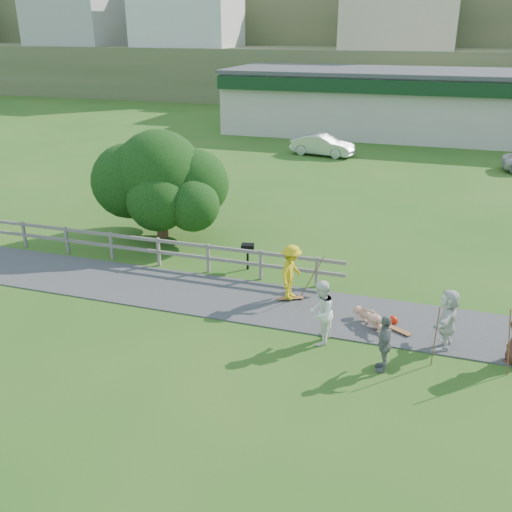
# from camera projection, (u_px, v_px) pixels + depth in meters

# --- Properties ---
(ground) EXTENTS (260.00, 260.00, 0.00)m
(ground) POSITION_uv_depth(u_px,v_px,m) (228.00, 322.00, 17.34)
(ground) COLOR #255618
(ground) RESTS_ON ground
(path) EXTENTS (34.00, 3.00, 0.04)m
(path) POSITION_uv_depth(u_px,v_px,m) (244.00, 300.00, 18.65)
(path) COLOR #323234
(path) RESTS_ON ground
(fence) EXTENTS (15.05, 0.10, 1.10)m
(fence) POSITION_uv_depth(u_px,v_px,m) (143.00, 246.00, 21.30)
(fence) COLOR slate
(fence) RESTS_ON ground
(strip_mall) EXTENTS (32.50, 10.75, 5.10)m
(strip_mall) POSITION_uv_depth(u_px,v_px,m) (427.00, 103.00, 46.00)
(strip_mall) COLOR #B8AFA1
(strip_mall) RESTS_ON ground
(skater_rider) EXTENTS (0.83, 1.26, 1.83)m
(skater_rider) POSITION_uv_depth(u_px,v_px,m) (291.00, 275.00, 18.34)
(skater_rider) COLOR gold
(skater_rider) RESTS_ON ground
(skater_fallen) EXTENTS (1.33, 1.34, 0.55)m
(skater_fallen) POSITION_uv_depth(u_px,v_px,m) (372.00, 319.00, 16.93)
(skater_fallen) COLOR tan
(skater_fallen) RESTS_ON ground
(spectator_a) EXTENTS (0.73, 0.93, 1.88)m
(spectator_a) POSITION_uv_depth(u_px,v_px,m) (321.00, 313.00, 15.86)
(spectator_a) COLOR white
(spectator_a) RESTS_ON ground
(spectator_b) EXTENTS (0.48, 0.96, 1.58)m
(spectator_b) POSITION_uv_depth(u_px,v_px,m) (384.00, 343.00, 14.62)
(spectator_b) COLOR slate
(spectator_b) RESTS_ON ground
(spectator_d) EXTENTS (0.77, 1.71, 1.78)m
(spectator_d) POSITION_uv_depth(u_px,v_px,m) (448.00, 319.00, 15.62)
(spectator_d) COLOR silver
(spectator_d) RESTS_ON ground
(car_silver) EXTENTS (4.53, 2.22, 1.43)m
(car_silver) POSITION_uv_depth(u_px,v_px,m) (322.00, 145.00, 39.32)
(car_silver) COLOR silver
(car_silver) RESTS_ON ground
(tree) EXTENTS (5.91, 5.91, 3.34)m
(tree) POSITION_uv_depth(u_px,v_px,m) (161.00, 199.00, 23.72)
(tree) COLOR black
(tree) RESTS_ON ground
(bbq) EXTENTS (0.52, 0.43, 0.99)m
(bbq) POSITION_uv_depth(u_px,v_px,m) (248.00, 257.00, 20.89)
(bbq) COLOR black
(bbq) RESTS_ON ground
(longboard_rider) EXTENTS (0.85, 0.56, 0.09)m
(longboard_rider) POSITION_uv_depth(u_px,v_px,m) (291.00, 299.00, 18.66)
(longboard_rider) COLOR brown
(longboard_rider) RESTS_ON ground
(longboard_fallen) EXTENTS (0.80, 0.57, 0.09)m
(longboard_fallen) POSITION_uv_depth(u_px,v_px,m) (398.00, 331.00, 16.70)
(longboard_fallen) COLOR brown
(longboard_fallen) RESTS_ON ground
(helmet) EXTENTS (0.29, 0.29, 0.29)m
(helmet) POSITION_uv_depth(u_px,v_px,m) (393.00, 320.00, 17.12)
(helmet) COLOR red
(helmet) RESTS_ON ground
(pole_rider) EXTENTS (0.03, 0.03, 1.67)m
(pole_rider) POSITION_uv_depth(u_px,v_px,m) (312.00, 275.00, 18.54)
(pole_rider) COLOR brown
(pole_rider) RESTS_ON ground
(pole_spec_left) EXTENTS (0.03, 0.03, 1.73)m
(pole_spec_left) POSITION_uv_depth(u_px,v_px,m) (435.00, 336.00, 14.79)
(pole_spec_left) COLOR brown
(pole_spec_left) RESTS_ON ground
(pole_spec_right) EXTENTS (0.03, 0.03, 1.89)m
(pole_spec_right) POSITION_uv_depth(u_px,v_px,m) (509.00, 342.00, 14.37)
(pole_spec_right) COLOR brown
(pole_spec_right) RESTS_ON ground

